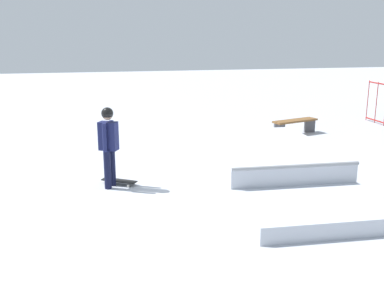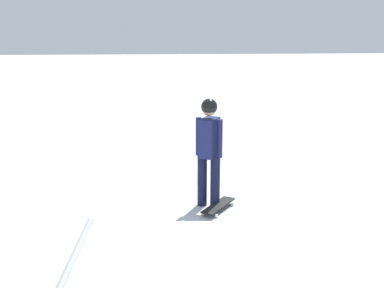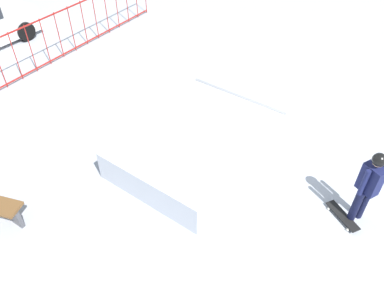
{
  "view_description": "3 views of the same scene",
  "coord_description": "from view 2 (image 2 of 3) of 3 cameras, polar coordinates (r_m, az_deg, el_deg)",
  "views": [
    {
      "loc": [
        9.31,
        -2.79,
        3.21
      ],
      "look_at": [
        0.15,
        -0.77,
        0.9
      ],
      "focal_mm": 42.2,
      "sensor_mm": 36.0,
      "label": 1
    },
    {
      "loc": [
        0.63,
        5.41,
        3.08
      ],
      "look_at": [
        0.22,
        -2.6,
        1.0
      ],
      "focal_mm": 49.93,
      "sensor_mm": 36.0,
      "label": 2
    },
    {
      "loc": [
        -5.77,
        -2.44,
        6.13
      ],
      "look_at": [
        -0.52,
        1.02,
        0.6
      ],
      "focal_mm": 35.77,
      "sensor_mm": 36.0,
      "label": 3
    }
  ],
  "objects": [
    {
      "name": "skateboard",
      "position": [
        8.33,
        2.82,
        -6.6
      ],
      "size": [
        0.6,
        0.78,
        0.09
      ],
      "rotation": [
        0.0,
        0.0,
        1.0
      ],
      "color": "black",
      "rests_on": "ground"
    },
    {
      "name": "skater",
      "position": [
        8.22,
        1.82,
        -0.07
      ],
      "size": [
        0.4,
        0.44,
        1.73
      ],
      "rotation": [
        0.0,
        0.0,
        1.09
      ],
      "color": "black",
      "rests_on": "ground"
    },
    {
      "name": "ground_plane",
      "position": [
        6.25,
        3.33,
        -14.99
      ],
      "size": [
        60.0,
        60.0,
        0.0
      ],
      "primitive_type": "plane",
      "color": "#B2B7C1"
    }
  ]
}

